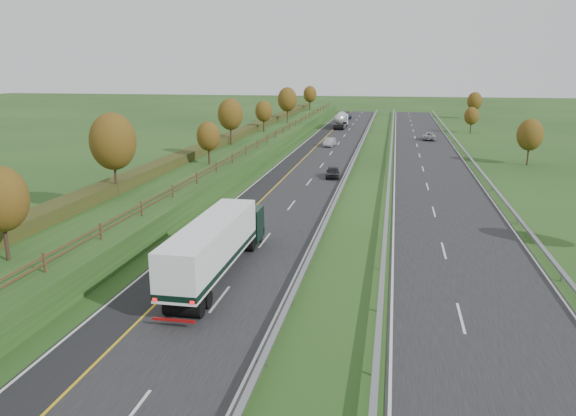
# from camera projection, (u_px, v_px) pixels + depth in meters

# --- Properties ---
(ground) EXTENTS (400.00, 400.00, 0.00)m
(ground) POSITION_uv_depth(u_px,v_px,m) (368.00, 172.00, 74.49)
(ground) COLOR #204117
(ground) RESTS_ON ground
(near_carriageway) EXTENTS (10.50, 200.00, 0.04)m
(near_carriageway) POSITION_uv_depth(u_px,v_px,m) (314.00, 164.00, 80.69)
(near_carriageway) COLOR black
(near_carriageway) RESTS_ON ground
(far_carriageway) EXTENTS (10.50, 200.00, 0.04)m
(far_carriageway) POSITION_uv_depth(u_px,v_px,m) (432.00, 168.00, 77.72)
(far_carriageway) COLOR black
(far_carriageway) RESTS_ON ground
(hard_shoulder) EXTENTS (3.00, 200.00, 0.04)m
(hard_shoulder) POSITION_uv_depth(u_px,v_px,m) (288.00, 163.00, 81.36)
(hard_shoulder) COLOR black
(hard_shoulder) RESTS_ON ground
(lane_markings) EXTENTS (26.75, 200.00, 0.01)m
(lane_markings) POSITION_uv_depth(u_px,v_px,m) (359.00, 165.00, 79.42)
(lane_markings) COLOR silver
(lane_markings) RESTS_ON near_carriageway
(embankment_left) EXTENTS (12.00, 200.00, 2.00)m
(embankment_left) POSITION_uv_depth(u_px,v_px,m) (227.00, 155.00, 82.78)
(embankment_left) COLOR #204117
(embankment_left) RESTS_ON ground
(hedge_left) EXTENTS (2.20, 180.00, 1.10)m
(hedge_left) POSITION_uv_depth(u_px,v_px,m) (214.00, 144.00, 82.76)
(hedge_left) COLOR #2E3716
(hedge_left) RESTS_ON embankment_left
(fence_left) EXTENTS (0.12, 189.06, 1.20)m
(fence_left) POSITION_uv_depth(u_px,v_px,m) (256.00, 144.00, 81.16)
(fence_left) COLOR #422B19
(fence_left) RESTS_ON embankment_left
(median_barrier_near) EXTENTS (0.32, 200.00, 0.71)m
(median_barrier_near) POSITION_uv_depth(u_px,v_px,m) (354.00, 161.00, 79.52)
(median_barrier_near) COLOR gray
(median_barrier_near) RESTS_ON ground
(median_barrier_far) EXTENTS (0.32, 200.00, 0.71)m
(median_barrier_far) POSITION_uv_depth(u_px,v_px,m) (390.00, 162.00, 78.60)
(median_barrier_far) COLOR gray
(median_barrier_far) RESTS_ON ground
(outer_barrier_far) EXTENTS (0.32, 200.00, 0.71)m
(outer_barrier_far) POSITION_uv_depth(u_px,v_px,m) (476.00, 165.00, 76.53)
(outer_barrier_far) COLOR gray
(outer_barrier_far) RESTS_ON ground
(trees_left) EXTENTS (6.64, 164.30, 7.66)m
(trees_left) POSITION_uv_depth(u_px,v_px,m) (221.00, 120.00, 78.20)
(trees_left) COLOR #2D2116
(trees_left) RESTS_ON embankment_left
(trees_far) EXTENTS (8.45, 118.60, 7.12)m
(trees_far) POSITION_uv_depth(u_px,v_px,m) (499.00, 120.00, 102.13)
(trees_far) COLOR #2D2116
(trees_far) RESTS_ON ground
(box_lorry) EXTENTS (2.58, 16.28, 4.06)m
(box_lorry) POSITION_uv_depth(u_px,v_px,m) (217.00, 244.00, 36.83)
(box_lorry) COLOR black
(box_lorry) RESTS_ON near_carriageway
(road_tanker) EXTENTS (2.40, 11.22, 3.46)m
(road_tanker) POSITION_uv_depth(u_px,v_px,m) (341.00, 120.00, 128.44)
(road_tanker) COLOR silver
(road_tanker) RESTS_ON near_carriageway
(car_dark_near) EXTENTS (1.95, 4.19, 1.39)m
(car_dark_near) POSITION_uv_depth(u_px,v_px,m) (333.00, 172.00, 70.64)
(car_dark_near) COLOR black
(car_dark_near) RESTS_ON near_carriageway
(car_silver_mid) EXTENTS (1.95, 4.50, 1.44)m
(car_silver_mid) POSITION_uv_depth(u_px,v_px,m) (330.00, 142.00, 98.67)
(car_silver_mid) COLOR #9A999E
(car_silver_mid) RESTS_ON near_carriageway
(car_small_far) EXTENTS (2.94, 5.81, 1.62)m
(car_small_far) POSITION_uv_depth(u_px,v_px,m) (346.00, 117.00, 148.34)
(car_small_far) COLOR #121939
(car_small_far) RESTS_ON near_carriageway
(car_oncoming) EXTENTS (2.66, 5.30, 1.44)m
(car_oncoming) POSITION_uv_depth(u_px,v_px,m) (429.00, 136.00, 107.21)
(car_oncoming) COLOR #A5A6AA
(car_oncoming) RESTS_ON far_carriageway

